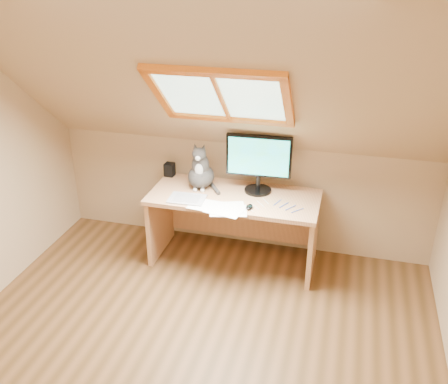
% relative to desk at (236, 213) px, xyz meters
% --- Properties ---
extents(ground, '(3.50, 3.50, 0.00)m').
position_rel_desk_xyz_m(ground, '(-0.02, -1.44, -0.46)').
color(ground, brown).
rests_on(ground, ground).
extents(room_shell, '(3.52, 3.52, 2.41)m').
position_rel_desk_xyz_m(room_shell, '(-0.02, -1.54, 0.97)').
color(room_shell, tan).
rests_on(room_shell, ground).
extents(desk, '(1.46, 0.64, 0.67)m').
position_rel_desk_xyz_m(desk, '(0.00, 0.00, 0.00)').
color(desk, tan).
rests_on(desk, ground).
extents(monitor, '(0.56, 0.24, 0.52)m').
position_rel_desk_xyz_m(monitor, '(0.18, 0.06, 0.51)').
color(monitor, black).
rests_on(monitor, desk).
extents(cat, '(0.25, 0.30, 0.43)m').
position_rel_desk_xyz_m(cat, '(-0.32, 0.02, 0.36)').
color(cat, '#3F3B38').
rests_on(cat, desk).
extents(desk_speaker, '(0.09, 0.09, 0.12)m').
position_rel_desk_xyz_m(desk_speaker, '(-0.68, 0.19, 0.27)').
color(desk_speaker, black).
rests_on(desk_speaker, desk).
extents(graphics_tablet, '(0.31, 0.23, 0.01)m').
position_rel_desk_xyz_m(graphics_tablet, '(-0.37, -0.25, 0.22)').
color(graphics_tablet, '#B2B2B7').
rests_on(graphics_tablet, desk).
extents(mouse, '(0.06, 0.10, 0.03)m').
position_rel_desk_xyz_m(mouse, '(0.18, -0.27, 0.23)').
color(mouse, black).
rests_on(mouse, desk).
extents(papers, '(0.35, 0.30, 0.01)m').
position_rel_desk_xyz_m(papers, '(-0.08, -0.32, 0.21)').
color(papers, white).
rests_on(papers, desk).
extents(cables, '(0.51, 0.26, 0.01)m').
position_rel_desk_xyz_m(cables, '(0.38, -0.18, 0.22)').
color(cables, silver).
rests_on(cables, desk).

